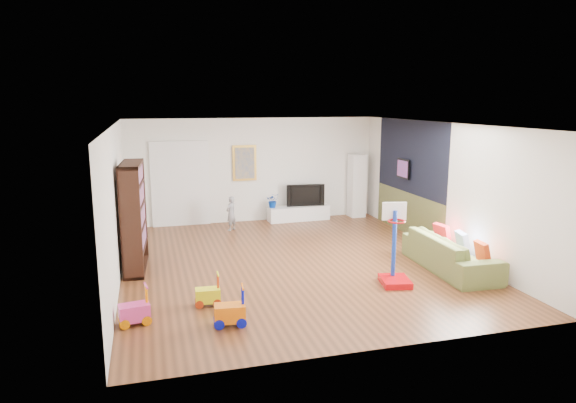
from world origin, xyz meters
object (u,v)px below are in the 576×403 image
object	(u,v)px
basketball_hoop	(397,245)
media_console	(299,213)
bookshelf	(134,217)
sofa	(450,253)

from	to	relation	value
basketball_hoop	media_console	bearing A→B (deg)	104.38
bookshelf	basketball_hoop	world-z (taller)	bookshelf
media_console	bookshelf	bearing A→B (deg)	-146.35
bookshelf	basketball_hoop	bearing A→B (deg)	-21.85
sofa	basketball_hoop	bearing A→B (deg)	109.98
bookshelf	sofa	xyz separation A→B (m)	(5.69, -1.64, -0.68)
media_console	sofa	xyz separation A→B (m)	(1.58, -4.66, 0.14)
media_console	basketball_hoop	distance (m)	5.14
media_console	bookshelf	world-z (taller)	bookshelf
bookshelf	sofa	distance (m)	5.96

